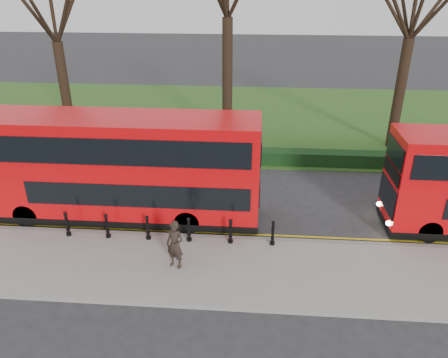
{
  "coord_description": "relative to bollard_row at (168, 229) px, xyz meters",
  "views": [
    {
      "loc": [
        3.81,
        -15.61,
        9.81
      ],
      "look_at": [
        2.55,
        0.5,
        2.0
      ],
      "focal_mm": 35.0,
      "sensor_mm": 36.0,
      "label": 1
    }
  ],
  "objects": [
    {
      "name": "yellow_line_inner",
      "position": [
        -0.5,
        0.85,
        -0.64
      ],
      "size": [
        60.0,
        0.1,
        0.01
      ],
      "primitive_type": "cube",
      "color": "yellow",
      "rests_on": "ground"
    },
    {
      "name": "grass_verge",
      "position": [
        -0.5,
        16.35,
        -0.62
      ],
      "size": [
        60.0,
        18.0,
        0.06
      ],
      "primitive_type": "cube",
      "color": "#2F521B",
      "rests_on": "ground"
    },
    {
      "name": "bollard_row",
      "position": [
        0.0,
        0.0,
        0.0
      ],
      "size": [
        8.28,
        0.15,
        1.0
      ],
      "color": "black",
      "rests_on": "pavement"
    },
    {
      "name": "yellow_line_outer",
      "position": [
        -0.5,
        0.65,
        -0.64
      ],
      "size": [
        60.0,
        0.1,
        0.01
      ],
      "primitive_type": "cube",
      "color": "yellow",
      "rests_on": "ground"
    },
    {
      "name": "bus_lead",
      "position": [
        -2.17,
        1.92,
        1.63
      ],
      "size": [
        11.36,
        2.61,
        4.52
      ],
      "color": "red",
      "rests_on": "ground"
    },
    {
      "name": "kerb",
      "position": [
        -0.5,
        0.35,
        -0.57
      ],
      "size": [
        60.0,
        0.25,
        0.16
      ],
      "primitive_type": "cube",
      "color": "slate",
      "rests_on": "ground"
    },
    {
      "name": "hedge",
      "position": [
        -0.5,
        8.15,
        -0.25
      ],
      "size": [
        60.0,
        0.9,
        0.8
      ],
      "primitive_type": "cube",
      "color": "black",
      "rests_on": "ground"
    },
    {
      "name": "tree_left",
      "position": [
        -8.5,
        11.35,
        7.25
      ],
      "size": [
        6.95,
        6.95,
        10.87
      ],
      "color": "black",
      "rests_on": "ground"
    },
    {
      "name": "pedestrian",
      "position": [
        0.59,
        -1.66,
        0.42
      ],
      "size": [
        0.79,
        0.66,
        1.84
      ],
      "primitive_type": "imported",
      "rotation": [
        0.0,
        0.0,
        -0.38
      ],
      "color": "black",
      "rests_on": "pavement"
    },
    {
      "name": "ground",
      "position": [
        -0.5,
        1.35,
        -0.65
      ],
      "size": [
        120.0,
        120.0,
        0.0
      ],
      "primitive_type": "plane",
      "color": "#28282B",
      "rests_on": "ground"
    },
    {
      "name": "pavement",
      "position": [
        -0.5,
        -1.65,
        -0.57
      ],
      "size": [
        60.0,
        4.0,
        0.15
      ],
      "primitive_type": "cube",
      "color": "gray",
      "rests_on": "ground"
    }
  ]
}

